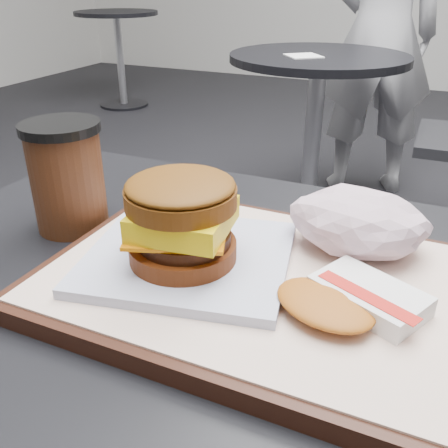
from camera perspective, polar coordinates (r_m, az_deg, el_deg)
customer_table at (r=0.59m, az=0.89°, el=-23.63°), size 0.80×0.60×0.77m
serving_tray at (r=0.47m, az=2.96°, el=-6.46°), size 0.38×0.28×0.02m
breakfast_sandwich at (r=0.46m, az=-4.59°, el=-0.57°), size 0.22×0.21×0.09m
hash_brown at (r=0.43m, az=14.12°, el=-8.36°), size 0.13×0.12×0.02m
crumpled_wrapper at (r=0.51m, az=15.12°, el=0.25°), size 0.13×0.10×0.06m
coffee_cup at (r=0.59m, az=-17.50°, el=5.29°), size 0.09×0.09×0.13m
neighbor_table at (r=2.11m, az=10.38°, el=13.21°), size 0.70×0.70×0.75m
napkin at (r=2.00m, az=9.07°, el=18.45°), size 0.17×0.17×0.00m
patron at (r=2.61m, az=17.45°, el=20.02°), size 0.66×0.55×1.54m
bg_table_mid at (r=4.39m, az=-12.01°, el=20.27°), size 0.66×0.66×0.75m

